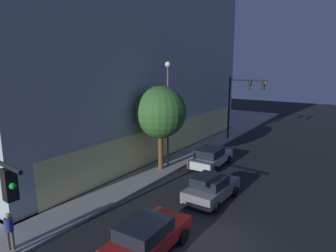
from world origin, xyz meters
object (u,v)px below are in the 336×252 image
at_px(modern_building, 84,44).
at_px(car_red, 148,236).
at_px(car_grey, 211,188).
at_px(sidewalk_tree, 160,112).
at_px(car_silver, 211,157).
at_px(traffic_light_far_corner, 242,95).
at_px(street_lamp_sidewalk, 168,102).
at_px(pedestrian_waiting, 9,228).

height_order(modern_building, car_red, modern_building).
height_order(car_red, car_grey, car_grey).
xyz_separation_m(modern_building, sidewalk_tree, (-3.62, -12.14, -5.65)).
xyz_separation_m(car_red, car_silver, (11.83, 2.62, -0.02)).
bearing_deg(car_red, traffic_light_far_corner, 9.58).
relative_size(traffic_light_far_corner, street_lamp_sidewalk, 0.83).
distance_m(modern_building, traffic_light_far_corner, 17.43).
relative_size(car_red, car_silver, 0.92).
relative_size(street_lamp_sidewalk, car_red, 1.85).
relative_size(pedestrian_waiting, car_silver, 0.36).
xyz_separation_m(car_red, car_grey, (6.25, -0.06, -0.03)).
xyz_separation_m(traffic_light_far_corner, sidewalk_tree, (-12.58, 1.84, -0.36)).
height_order(modern_building, sidewalk_tree, modern_building).
bearing_deg(car_red, sidewalk_tree, 31.76).
xyz_separation_m(traffic_light_far_corner, car_red, (-21.38, -3.61, -4.13)).
relative_size(pedestrian_waiting, car_grey, 0.41).
bearing_deg(car_grey, car_silver, 25.69).
bearing_deg(sidewalk_tree, modern_building, 73.39).
height_order(sidewalk_tree, pedestrian_waiting, sidewalk_tree).
height_order(street_lamp_sidewalk, car_red, street_lamp_sidewalk).
height_order(pedestrian_waiting, car_red, pedestrian_waiting).
bearing_deg(modern_building, car_grey, -109.30).
bearing_deg(sidewalk_tree, street_lamp_sidewalk, 2.57).
height_order(modern_building, car_grey, modern_building).
relative_size(modern_building, street_lamp_sidewalk, 3.62).
distance_m(modern_building, car_red, 23.51).
relative_size(street_lamp_sidewalk, pedestrian_waiting, 4.79).
bearing_deg(traffic_light_far_corner, car_silver, -174.09).
relative_size(traffic_light_far_corner, car_grey, 1.61).
xyz_separation_m(pedestrian_waiting, car_grey, (9.51, -5.01, -0.38)).
distance_m(sidewalk_tree, car_red, 11.02).
xyz_separation_m(sidewalk_tree, car_red, (-8.81, -5.45, -3.78)).
height_order(street_lamp_sidewalk, pedestrian_waiting, street_lamp_sidewalk).
bearing_deg(car_silver, traffic_light_far_corner, 5.91).
bearing_deg(pedestrian_waiting, modern_building, 38.87).
distance_m(pedestrian_waiting, car_silver, 15.27).
xyz_separation_m(street_lamp_sidewalk, car_silver, (1.93, -2.88, -4.47)).
relative_size(traffic_light_far_corner, pedestrian_waiting, 3.97).
bearing_deg(car_silver, modern_building, 87.71).
distance_m(pedestrian_waiting, car_grey, 10.75).
bearing_deg(modern_building, car_red, -125.23).
relative_size(sidewalk_tree, car_red, 1.45).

